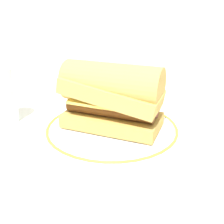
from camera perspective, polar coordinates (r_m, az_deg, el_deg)
The scene contains 4 objects.
ground_plane at distance 0.55m, azimuth -3.51°, elevation -4.47°, with size 1.50×1.50×0.00m, color white.
plate at distance 0.55m, azimuth -0.00°, elevation -3.55°, with size 0.29×0.29×0.01m.
sausage_sandwich at distance 0.52m, azimuth -0.00°, elevation 3.55°, with size 0.20×0.11×0.13m.
drinking_glass at distance 0.63m, azimuth -22.14°, elevation 2.49°, with size 0.06×0.06×0.12m.
Camera 1 is at (0.26, -0.42, 0.26)m, focal length 43.33 mm.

